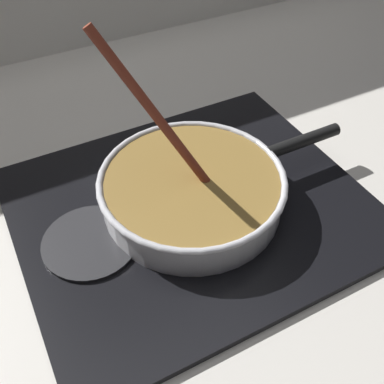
# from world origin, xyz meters

# --- Properties ---
(ground) EXTENTS (2.40, 1.60, 0.04)m
(ground) POSITION_xyz_m (0.00, 0.00, -0.02)
(ground) COLOR beige
(hob_plate) EXTENTS (0.56, 0.48, 0.01)m
(hob_plate) POSITION_xyz_m (0.04, 0.15, 0.01)
(hob_plate) COLOR black
(hob_plate) RESTS_ON ground
(burner_ring) EXTENTS (0.18, 0.18, 0.01)m
(burner_ring) POSITION_xyz_m (0.04, 0.15, 0.02)
(burner_ring) COLOR #592D0C
(burner_ring) RESTS_ON hob_plate
(spare_burner) EXTENTS (0.15, 0.15, 0.01)m
(spare_burner) POSITION_xyz_m (-0.14, 0.15, 0.01)
(spare_burner) COLOR #262628
(spare_burner) RESTS_ON hob_plate
(cooking_pan) EXTENTS (0.44, 0.30, 0.30)m
(cooking_pan) POSITION_xyz_m (0.04, 0.15, 0.05)
(cooking_pan) COLOR silver
(cooking_pan) RESTS_ON hob_plate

